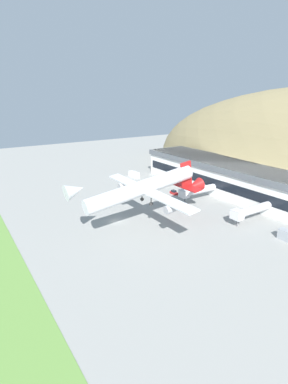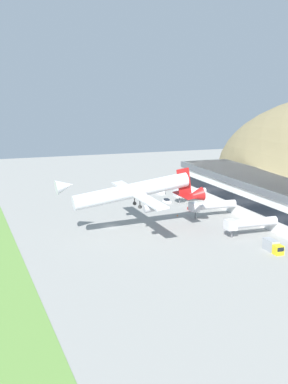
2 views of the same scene
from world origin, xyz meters
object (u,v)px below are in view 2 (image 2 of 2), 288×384
(terminal_building, at_px, (263,194))
(service_car_1, at_px, (191,208))
(service_car_0, at_px, (167,201))
(box_truck, at_px, (159,190))
(fuel_truck, at_px, (273,246))
(traffic_cone_0, at_px, (177,215))
(jetway_2, at_px, (249,223))
(jetway_0, at_px, (188,192))
(cargo_airplane, at_px, (135,191))
(jetway_1, at_px, (210,205))

(terminal_building, bearing_deg, service_car_1, -121.22)
(service_car_0, height_order, service_car_1, service_car_1)
(service_car_0, xyz_separation_m, box_truck, (-17.04, 3.52, 0.80))
(fuel_truck, distance_m, traffic_cone_0, 45.28)
(box_truck, bearing_deg, fuel_truck, 0.11)
(traffic_cone_0, bearing_deg, service_car_0, 167.26)
(box_truck, relative_size, traffic_cone_0, 12.42)
(jetway_2, bearing_deg, traffic_cone_0, -161.17)
(jetway_0, distance_m, service_car_0, 8.74)
(traffic_cone_0, bearing_deg, terminal_building, 77.31)
(jetway_0, distance_m, cargo_airplane, 47.05)
(jetway_2, distance_m, box_truck, 67.32)
(jetway_1, relative_size, traffic_cone_0, 28.88)
(service_car_0, bearing_deg, traffic_cone_0, -12.74)
(fuel_truck, bearing_deg, traffic_cone_0, -169.30)
(jetway_1, relative_size, cargo_airplane, 0.36)
(cargo_airplane, bearing_deg, service_car_1, 126.72)
(jetway_0, bearing_deg, service_car_1, -19.65)
(jetway_0, relative_size, jetway_1, 0.75)
(fuel_truck, height_order, box_truck, fuel_truck)
(fuel_truck, relative_size, box_truck, 1.05)
(service_car_0, bearing_deg, box_truck, 168.33)
(terminal_building, xyz_separation_m, service_car_0, (-27.44, -24.36, -6.44))
(jetway_0, bearing_deg, terminal_building, 34.60)
(box_truck, bearing_deg, service_car_0, -11.67)
(service_car_1, bearing_deg, box_truck, 179.61)
(service_car_1, bearing_deg, terminal_building, 58.78)
(jetway_0, height_order, traffic_cone_0, jetway_0)
(jetway_1, xyz_separation_m, fuel_truck, (39.71, -1.55, -2.55))
(jetway_0, height_order, cargo_airplane, cargo_airplane)
(terminal_building, distance_m, jetway_1, 19.44)
(cargo_airplane, xyz_separation_m, service_car_0, (-35.83, 25.05, -12.17))
(terminal_building, height_order, box_truck, terminal_building)
(cargo_airplane, relative_size, box_truck, 6.40)
(box_truck, distance_m, traffic_cone_0, 38.84)
(jetway_2, relative_size, fuel_truck, 2.21)
(terminal_building, bearing_deg, cargo_airplane, -80.37)
(terminal_building, xyz_separation_m, service_car_1, (-12.76, -21.06, -6.37))
(box_truck, bearing_deg, jetway_2, 1.49)
(cargo_airplane, xyz_separation_m, fuel_truck, (29.55, 28.73, -11.32))
(traffic_cone_0, bearing_deg, jetway_0, 145.74)
(terminal_building, height_order, traffic_cone_0, terminal_building)
(service_car_0, bearing_deg, fuel_truck, 3.22)
(fuel_truck, bearing_deg, jetway_0, 176.52)
(jetway_1, bearing_deg, service_car_1, -170.01)
(terminal_building, distance_m, service_car_1, 25.44)
(terminal_building, relative_size, cargo_airplane, 2.01)
(cargo_airplane, distance_m, fuel_truck, 42.74)
(jetway_1, bearing_deg, box_truck, -177.70)
(jetway_0, height_order, box_truck, jetway_0)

